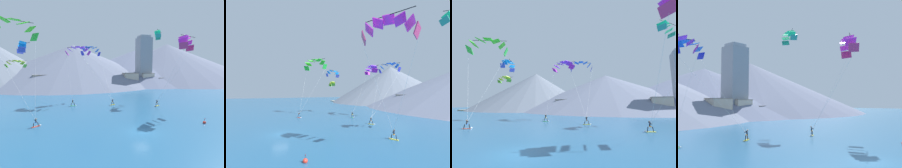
{
  "view_description": "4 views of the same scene",
  "coord_description": "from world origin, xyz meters",
  "views": [
    {
      "loc": [
        -11.5,
        -24.35,
        10.29
      ],
      "look_at": [
        -1.13,
        13.44,
        6.34
      ],
      "focal_mm": 28.0,
      "sensor_mm": 36.0,
      "label": 1
    },
    {
      "loc": [
        29.26,
        -3.62,
        7.55
      ],
      "look_at": [
        -0.21,
        11.78,
        9.47
      ],
      "focal_mm": 24.0,
      "sensor_mm": 36.0,
      "label": 2
    },
    {
      "loc": [
        8.77,
        -10.43,
        4.09
      ],
      "look_at": [
        -3.75,
        19.2,
        8.46
      ],
      "focal_mm": 24.0,
      "sensor_mm": 36.0,
      "label": 3
    },
    {
      "loc": [
        -23.79,
        -10.15,
        5.87
      ],
      "look_at": [
        0.68,
        11.17,
        8.18
      ],
      "focal_mm": 40.0,
      "sensor_mm": 36.0,
      "label": 4
    }
  ],
  "objects": [
    {
      "name": "ground_plane",
      "position": [
        0.0,
        0.0,
        0.0
      ],
      "size": [
        400.0,
        400.0,
        0.0
      ],
      "primitive_type": "plane",
      "color": "#23567F"
    },
    {
      "name": "kitesurfer_near_lead",
      "position": [
        11.49,
        15.65,
        0.47
      ],
      "size": [
        1.76,
        1.05,
        1.69
      ],
      "color": "yellow",
      "rests_on": "ground"
    },
    {
      "name": "kitesurfer_near_trail",
      "position": [
        -16.21,
        7.16,
        0.43
      ],
      "size": [
        1.67,
        1.29,
        1.6
      ],
      "color": "#E54C33",
      "rests_on": "ground"
    },
    {
      "name": "kitesurfer_mid_center",
      "position": [
        1.06,
        20.23,
        0.49
      ],
      "size": [
        1.7,
        1.22,
        1.72
      ],
      "color": "yellow",
      "rests_on": "ground"
    },
    {
      "name": "kitesurfer_far_left",
      "position": [
        -9.32,
        21.59,
        0.55
      ],
      "size": [
        1.75,
        0.65,
        1.79
      ],
      "color": "#33B266",
      "rests_on": "ground"
    },
    {
      "name": "parafoil_kite_near_lead",
      "position": [
        15.77,
        10.73,
        15.94
      ],
      "size": [
        7.3,
        7.82,
        16.04
      ],
      "color": "#BF2E69"
    },
    {
      "name": "parafoil_kite_near_trail",
      "position": [
        -20.48,
        13.37,
        17.83
      ],
      "size": [
        8.48,
        9.56,
        18.08
      ],
      "color": "green"
    },
    {
      "name": "parafoil_kite_mid_center",
      "position": [
        -3.24,
        30.84,
        15.35
      ],
      "size": [
        7.32,
        12.49,
        15.2
      ],
      "color": "#242BC3"
    },
    {
      "name": "parafoil_kite_far_left",
      "position": [
        -7.49,
        27.38,
        15.02
      ],
      "size": [
        7.39,
        7.55,
        14.67
      ],
      "color": "purple"
    },
    {
      "name": "parafoil_kite_distant_high_outer",
      "position": [
        -22.26,
        20.78,
        11.1
      ],
      "size": [
        4.81,
        2.02,
        1.79
      ],
      "color": "#4CA027"
    },
    {
      "name": "parafoil_kite_distant_low_drift",
      "position": [
        -20.68,
        20.38,
        14.95
      ],
      "size": [
        3.75,
        5.82,
        2.71
      ],
      "color": "#3D4AC1"
    },
    {
      "name": "race_marker_buoy",
      "position": [
        12.87,
        0.94,
        0.16
      ],
      "size": [
        0.56,
        0.56,
        1.02
      ],
      "color": "red",
      "rests_on": "ground"
    },
    {
      "name": "shoreline_strip",
      "position": [
        0.0,
        56.19,
        0.35
      ],
      "size": [
        180.0,
        10.0,
        0.7
      ],
      "primitive_type": "cube",
      "color": "tan",
      "rests_on": "ground"
    },
    {
      "name": "shore_building_quay_east",
      "position": [
        -21.27,
        60.77,
        3.32
      ],
      "size": [
        7.6,
        5.86,
        6.61
      ],
      "color": "beige",
      "rests_on": "ground"
    },
    {
      "name": "mountain_peak_central_summit",
      "position": [
        -59.07,
        91.24,
        14.42
      ],
      "size": [
        95.17,
        95.17,
        28.85
      ],
      "color": "slate",
      "rests_on": "ground"
    }
  ]
}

